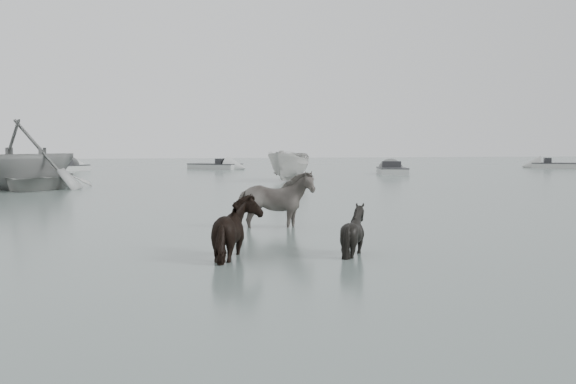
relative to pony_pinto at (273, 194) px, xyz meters
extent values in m
plane|color=slate|center=(-0.58, -2.89, -0.77)|extent=(140.00, 140.00, 0.00)
imported|color=black|center=(0.00, 0.00, 0.00)|extent=(1.90, 1.00, 1.55)
imported|color=black|center=(-1.26, -3.98, -0.08)|extent=(1.36, 1.52, 1.38)
imported|color=black|center=(0.72, -3.98, -0.21)|extent=(1.28, 1.21, 1.13)
imported|color=#AEADA9|center=(-7.14, 15.00, -0.25)|extent=(4.52, 5.66, 1.05)
imported|color=gray|center=(-7.61, 15.40, 0.72)|extent=(7.30, 7.46, 2.98)
imported|color=#B9B8B4|center=(4.23, 18.92, 0.04)|extent=(3.33, 4.50, 1.64)
camera|label=1|loc=(-2.84, -15.92, 1.18)|focal=45.00mm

